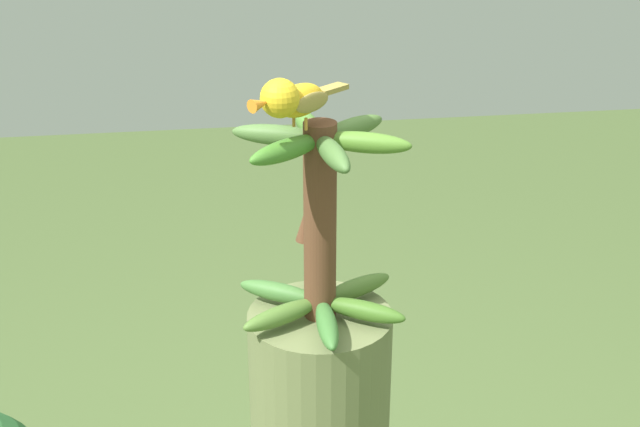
{
  "coord_description": "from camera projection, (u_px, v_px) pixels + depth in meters",
  "views": [
    {
      "loc": [
        -1.31,
        0.19,
        1.73
      ],
      "look_at": [
        0.0,
        0.0,
        1.15
      ],
      "focal_mm": 49.6,
      "sensor_mm": 36.0,
      "label": 1
    }
  ],
  "objects": [
    {
      "name": "perched_bird",
      "position": [
        291.0,
        99.0,
        1.32
      ],
      "size": [
        0.15,
        0.17,
        0.09
      ],
      "color": "#C68933",
      "rests_on": "banana_bunch"
    },
    {
      "name": "banana_bunch",
      "position": [
        320.0,
        223.0,
        1.45
      ],
      "size": [
        0.31,
        0.29,
        0.35
      ],
      "color": "brown",
      "rests_on": "banana_tree"
    }
  ]
}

